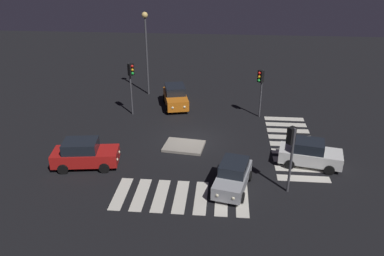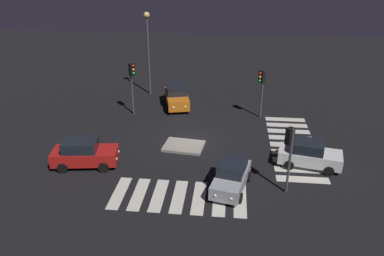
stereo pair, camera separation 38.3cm
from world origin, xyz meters
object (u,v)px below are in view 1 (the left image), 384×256
(car_red, at_px, (85,154))
(traffic_light_north, at_px, (261,82))
(car_white, at_px, (310,154))
(street_lamp, at_px, (146,40))
(traffic_island, at_px, (184,146))
(car_orange, at_px, (175,96))
(car_silver, at_px, (233,176))
(traffic_light_east, at_px, (291,144))
(traffic_light_west, at_px, (131,76))

(car_red, distance_m, traffic_light_north, 14.94)
(car_white, xyz_separation_m, street_lamp, (-12.96, 12.55, 4.43))
(traffic_island, height_order, car_orange, car_orange)
(car_red, distance_m, car_silver, 9.57)
(traffic_light_east, bearing_deg, car_white, -76.50)
(car_orange, xyz_separation_m, traffic_light_north, (7.21, -1.87, 2.14))
(car_red, xyz_separation_m, street_lamp, (1.38, 13.98, 4.39))
(car_orange, bearing_deg, car_red, -35.94)
(car_silver, bearing_deg, traffic_island, -132.27)
(car_orange, distance_m, traffic_light_east, 15.14)
(traffic_light_west, bearing_deg, car_silver, -11.98)
(car_orange, relative_size, traffic_light_east, 1.14)
(car_red, height_order, traffic_light_east, traffic_light_east)
(traffic_island, height_order, car_red, car_red)
(car_white, distance_m, traffic_light_east, 4.20)
(car_red, height_order, car_silver, car_red)
(car_silver, distance_m, traffic_light_west, 13.56)
(car_white, height_order, traffic_light_east, traffic_light_east)
(traffic_light_north, xyz_separation_m, street_lamp, (-10.24, 4.85, 2.21))
(car_orange, height_order, traffic_light_east, traffic_light_east)
(car_white, relative_size, street_lamp, 0.54)
(car_red, relative_size, car_silver, 1.08)
(traffic_light_north, relative_size, street_lamp, 0.52)
(car_orange, distance_m, traffic_light_west, 4.70)
(traffic_light_north, bearing_deg, street_lamp, -68.60)
(car_white, relative_size, car_orange, 0.91)
(car_silver, bearing_deg, traffic_light_north, -178.84)
(street_lamp, bearing_deg, car_white, -44.07)
(car_orange, xyz_separation_m, street_lamp, (-3.04, 2.98, 4.36))
(traffic_light_west, bearing_deg, traffic_light_north, 41.53)
(car_silver, relative_size, traffic_light_east, 1.00)
(car_silver, height_order, traffic_light_east, traffic_light_east)
(car_white, relative_size, traffic_light_east, 1.03)
(traffic_island, xyz_separation_m, car_white, (8.31, -1.73, 0.75))
(car_red, height_order, car_white, car_red)
(car_white, height_order, car_orange, car_orange)
(car_orange, bearing_deg, car_white, 31.99)
(traffic_island, bearing_deg, car_white, -11.78)
(car_orange, relative_size, traffic_light_north, 1.13)
(traffic_island, relative_size, traffic_light_west, 0.67)
(street_lamp, bearing_deg, car_red, -95.65)
(car_white, relative_size, traffic_light_west, 0.93)
(traffic_island, distance_m, car_white, 8.52)
(car_white, bearing_deg, car_silver, -136.40)
(car_red, relative_size, car_orange, 0.95)
(traffic_light_west, relative_size, traffic_light_east, 1.11)
(car_red, xyz_separation_m, car_white, (14.34, 1.43, -0.05))
(car_silver, xyz_separation_m, car_orange, (-5.00, 12.67, 0.11))
(car_orange, relative_size, traffic_light_west, 1.03)
(street_lamp, bearing_deg, traffic_light_north, -25.34)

